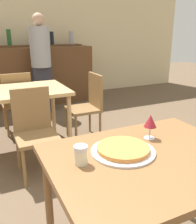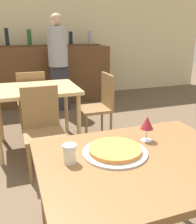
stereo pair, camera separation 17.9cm
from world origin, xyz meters
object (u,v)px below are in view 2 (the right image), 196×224
(chair_far_side_right, at_px, (100,102))
(person_standing, at_px, (58,60))
(cheese_shaker, at_px, (70,154))
(wine_glass, at_px, (147,124))
(pizza_tray, at_px, (115,151))
(chair_far_side_front, at_px, (43,125))
(chair_far_side_back, at_px, (32,97))

(chair_far_side_right, relative_size, person_standing, 0.52)
(chair_far_side_right, relative_size, cheese_shaker, 8.54)
(person_standing, bearing_deg, chair_far_side_right, -79.28)
(cheese_shaker, distance_m, wine_glass, 0.53)
(pizza_tray, relative_size, wine_glass, 2.31)
(chair_far_side_right, bearing_deg, pizza_tray, -17.60)
(chair_far_side_right, bearing_deg, cheese_shaker, -24.54)
(cheese_shaker, bearing_deg, chair_far_side_front, 89.55)
(chair_far_side_back, bearing_deg, person_standing, -123.62)
(chair_far_side_front, bearing_deg, pizza_tray, -78.68)
(pizza_tray, bearing_deg, person_standing, 84.51)
(pizza_tray, relative_size, cheese_shaker, 3.59)
(chair_far_side_front, relative_size, chair_far_side_right, 1.00)
(chair_far_side_front, height_order, chair_far_side_back, same)
(wine_glass, bearing_deg, pizza_tray, -159.61)
(chair_far_side_right, distance_m, pizza_tray, 1.95)
(chair_far_side_back, relative_size, pizza_tray, 2.38)
(cheese_shaker, bearing_deg, chair_far_side_back, 89.76)
(pizza_tray, distance_m, wine_glass, 0.29)
(chair_far_side_front, distance_m, pizza_tray, 1.32)
(chair_far_side_front, bearing_deg, chair_far_side_right, 34.33)
(chair_far_side_right, height_order, cheese_shaker, chair_far_side_right)
(pizza_tray, bearing_deg, cheese_shaker, -176.35)
(pizza_tray, bearing_deg, wine_glass, 20.39)
(cheese_shaker, relative_size, wine_glass, 0.64)
(cheese_shaker, xyz_separation_m, person_standing, (0.58, 3.28, 0.11))
(cheese_shaker, xyz_separation_m, wine_glass, (0.52, 0.11, 0.06))
(chair_far_side_front, distance_m, chair_far_side_right, 1.01)
(pizza_tray, relative_size, person_standing, 0.22)
(chair_far_side_front, bearing_deg, person_standing, 74.14)
(wine_glass, bearing_deg, person_standing, 88.92)
(person_standing, bearing_deg, wine_glass, -91.08)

